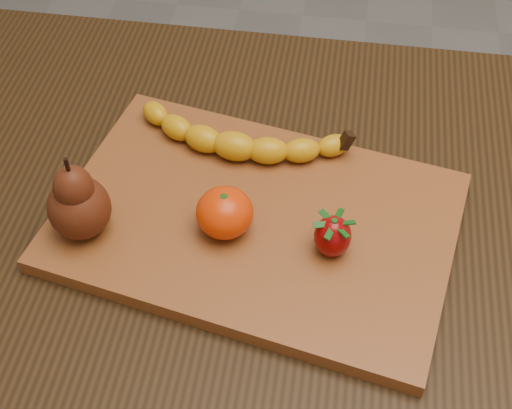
# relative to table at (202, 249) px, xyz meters

# --- Properties ---
(table) EXTENTS (1.00, 0.70, 0.76)m
(table) POSITION_rel_table_xyz_m (0.00, 0.00, 0.00)
(table) COLOR black
(table) RESTS_ON ground
(cutting_board) EXTENTS (0.50, 0.38, 0.02)m
(cutting_board) POSITION_rel_table_xyz_m (0.08, -0.03, 0.11)
(cutting_board) COLOR brown
(cutting_board) RESTS_ON table
(banana) EXTENTS (0.24, 0.09, 0.04)m
(banana) POSITION_rel_table_xyz_m (0.04, 0.06, 0.14)
(banana) COLOR #CA8E09
(banana) RESTS_ON cutting_board
(pear) EXTENTS (0.09, 0.09, 0.11)m
(pear) POSITION_rel_table_xyz_m (-0.11, -0.08, 0.17)
(pear) COLOR #4C1C0C
(pear) RESTS_ON cutting_board
(mandarin) EXTENTS (0.08, 0.08, 0.06)m
(mandarin) POSITION_rel_table_xyz_m (0.05, -0.05, 0.15)
(mandarin) COLOR red
(mandarin) RESTS_ON cutting_board
(strawberry) EXTENTS (0.05, 0.05, 0.05)m
(strawberry) POSITION_rel_table_xyz_m (0.17, -0.07, 0.14)
(strawberry) COLOR #7D0305
(strawberry) RESTS_ON cutting_board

